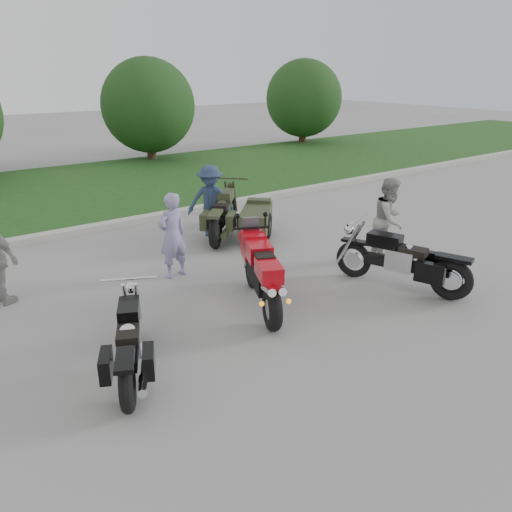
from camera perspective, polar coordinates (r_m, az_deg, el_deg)
ground at (r=7.79m, az=4.10°, el=-6.77°), size 80.00×80.00×0.00m
curb at (r=12.60m, az=-13.75°, el=3.96°), size 60.00×0.30×0.15m
grass_strip at (r=16.41m, az=-19.51°, el=7.19°), size 60.00×8.00×0.14m
tree_mid_right at (r=20.62m, az=-12.22°, el=16.45°), size 3.60×3.60×4.00m
tree_far_right at (r=25.01m, az=5.47°, el=17.49°), size 3.60×3.60×4.00m
sportbike_red at (r=7.76m, az=0.65°, el=-1.81°), size 1.08×2.08×1.05m
cruiser_left at (r=6.35m, az=-14.19°, el=-9.96°), size 1.03×1.96×0.81m
cruiser_right at (r=8.86m, az=16.79°, el=-0.80°), size 1.00×2.31×0.92m
cruiser_sidecar at (r=11.12m, az=-1.60°, el=4.34°), size 2.10×2.25×0.96m
person_stripe at (r=9.03m, az=-9.53°, el=2.33°), size 0.61×0.45×1.56m
person_grey at (r=10.06m, az=14.97°, el=4.05°), size 0.94×0.83×1.64m
person_denim at (r=11.25m, az=-5.22°, el=6.31°), size 1.19×1.00×1.60m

